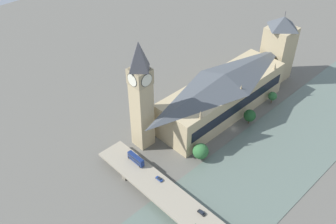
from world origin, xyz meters
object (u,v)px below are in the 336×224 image
at_px(parliament_hall, 223,94).
at_px(road_bridge, 197,220).
at_px(victoria_tower, 278,48).
at_px(car_southbound_mid, 159,179).
at_px(clock_tower, 141,94).
at_px(double_decker_bus_mid, 136,159).
at_px(car_northbound_tail, 202,213).

bearing_deg(parliament_hall, road_bridge, 122.32).
bearing_deg(victoria_tower, parliament_hall, 90.05).
height_order(victoria_tower, car_southbound_mid, victoria_tower).
relative_size(clock_tower, double_decker_bus_mid, 5.99).
relative_size(clock_tower, victoria_tower, 1.30).
xyz_separation_m(parliament_hall, car_northbound_tail, (-49.93, 75.93, -8.54)).
bearing_deg(car_northbound_tail, double_decker_bus_mid, 0.77).
xyz_separation_m(clock_tower, road_bridge, (-64.19, 21.21, -32.67)).
height_order(double_decker_bus_mid, car_southbound_mid, double_decker_bus_mid).
distance_m(clock_tower, victoria_tower, 123.36).
bearing_deg(car_northbound_tail, road_bridge, 99.57).
distance_m(parliament_hall, victoria_tower, 63.92).
distance_m(parliament_hall, car_northbound_tail, 91.27).
bearing_deg(parliament_hall, double_decker_bus_mid, 90.46).
bearing_deg(victoria_tower, car_southbound_mid, 97.97).
xyz_separation_m(clock_tower, car_northbound_tail, (-63.50, 17.12, -30.88)).
bearing_deg(car_northbound_tail, parliament_hall, -56.67).
distance_m(victoria_tower, car_northbound_tail, 148.94).
relative_size(parliament_hall, car_northbound_tail, 23.32).
relative_size(road_bridge, double_decker_bus_mid, 11.97).
xyz_separation_m(double_decker_bus_mid, car_southbound_mid, (-18.81, -0.48, -2.01)).
bearing_deg(double_decker_bus_mid, clock_tower, -51.41).
bearing_deg(road_bridge, victoria_tower, -70.51).
xyz_separation_m(road_bridge, car_northbound_tail, (0.69, -4.09, 1.79)).
relative_size(parliament_hall, car_southbound_mid, 23.14).
height_order(victoria_tower, double_decker_bus_mid, victoria_tower).
bearing_deg(parliament_hall, car_southbound_mid, 104.32).
bearing_deg(road_bridge, car_northbound_tail, -80.43).
bearing_deg(road_bridge, double_decker_bus_mid, -3.93).
height_order(clock_tower, double_decker_bus_mid, clock_tower).
height_order(victoria_tower, road_bridge, victoria_tower).
height_order(parliament_hall, car_southbound_mid, parliament_hall).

